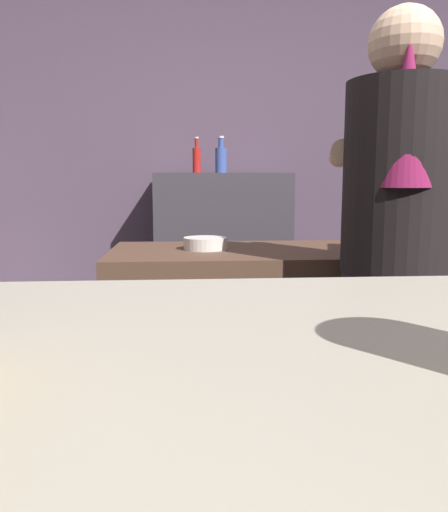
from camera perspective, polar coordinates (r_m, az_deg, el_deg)
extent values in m
cube|color=#534153|center=(3.53, 2.23, 11.35)|extent=(5.20, 0.10, 2.70)
cube|color=#523729|center=(2.25, 15.57, -10.51)|extent=(2.10, 0.60, 0.89)
cube|color=#3C363D|center=(3.28, -0.18, -1.39)|extent=(0.86, 0.36, 1.22)
cube|color=#28353C|center=(1.83, 17.99, -15.36)|extent=(0.28, 0.20, 0.87)
cylinder|color=black|center=(1.69, 19.11, 8.21)|extent=(0.34, 0.34, 0.59)
sphere|color=#DDB08D|center=(1.74, 19.79, 21.74)|extent=(0.22, 0.22, 0.22)
cone|color=#8C1E4C|center=(1.60, 19.97, 15.05)|extent=(0.18, 0.18, 0.43)
cylinder|color=#DDB08D|center=(1.83, 13.13, 11.16)|extent=(0.16, 0.33, 0.08)
cylinder|color=#DDB08D|center=(1.88, 23.74, 10.61)|extent=(0.16, 0.33, 0.08)
cylinder|color=silver|center=(2.03, -2.12, 1.44)|extent=(0.18, 0.18, 0.05)
cube|color=silver|center=(2.18, 21.41, 0.82)|extent=(0.24, 0.10, 0.01)
cylinder|color=red|center=(3.15, -3.11, 10.73)|extent=(0.05, 0.05, 0.15)
cylinder|color=red|center=(3.16, -3.13, 12.61)|extent=(0.02, 0.02, 0.06)
cylinder|color=white|center=(3.16, -3.13, 13.22)|extent=(0.03, 0.03, 0.01)
cylinder|color=#3D55A0|center=(3.23, -0.35, 10.73)|extent=(0.07, 0.07, 0.16)
cylinder|color=#3D55A0|center=(3.24, -0.35, 12.66)|extent=(0.03, 0.03, 0.06)
cylinder|color=silver|center=(3.24, -0.35, 13.31)|extent=(0.04, 0.04, 0.01)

